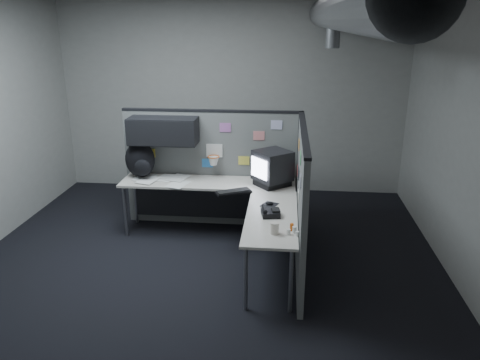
# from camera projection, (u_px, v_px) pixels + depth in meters

# --- Properties ---
(room) EXTENTS (5.62, 5.62, 3.22)m
(room) POSITION_uv_depth(u_px,v_px,m) (253.00, 88.00, 4.75)
(room) COLOR black
(room) RESTS_ON ground
(partition_back) EXTENTS (2.44, 0.42, 1.63)m
(partition_back) POSITION_uv_depth(u_px,v_px,m) (199.00, 157.00, 6.34)
(partition_back) COLOR slate
(partition_back) RESTS_ON ground
(partition_right) EXTENTS (0.07, 2.23, 1.63)m
(partition_right) POSITION_uv_depth(u_px,v_px,m) (301.00, 199.00, 5.31)
(partition_right) COLOR slate
(partition_right) RESTS_ON ground
(desk) EXTENTS (2.31, 2.11, 0.73)m
(desk) POSITION_uv_depth(u_px,v_px,m) (224.00, 198.00, 5.93)
(desk) COLOR beige
(desk) RESTS_ON ground
(monitor) EXTENTS (0.56, 0.56, 0.46)m
(monitor) POSITION_uv_depth(u_px,v_px,m) (272.00, 168.00, 5.96)
(monitor) COLOR black
(monitor) RESTS_ON desk
(keyboard) EXTENTS (0.46, 0.34, 0.04)m
(keyboard) POSITION_uv_depth(u_px,v_px,m) (233.00, 192.00, 5.75)
(keyboard) COLOR black
(keyboard) RESTS_ON desk
(mouse) EXTENTS (0.23, 0.24, 0.04)m
(mouse) POSITION_uv_depth(u_px,v_px,m) (269.00, 204.00, 5.38)
(mouse) COLOR black
(mouse) RESTS_ON desk
(phone) EXTENTS (0.23, 0.24, 0.10)m
(phone) POSITION_uv_depth(u_px,v_px,m) (270.00, 212.00, 5.09)
(phone) COLOR black
(phone) RESTS_ON desk
(bottles) EXTENTS (0.12, 0.15, 0.08)m
(bottles) POSITION_uv_depth(u_px,v_px,m) (293.00, 230.00, 4.67)
(bottles) COLOR silver
(bottles) RESTS_ON desk
(cup) EXTENTS (0.10, 0.10, 0.12)m
(cup) POSITION_uv_depth(u_px,v_px,m) (274.00, 228.00, 4.65)
(cup) COLOR beige
(cup) RESTS_ON desk
(papers) EXTENTS (0.81, 0.61, 0.02)m
(papers) POSITION_uv_depth(u_px,v_px,m) (163.00, 179.00, 6.24)
(papers) COLOR white
(papers) RESTS_ON desk
(backpack) EXTENTS (0.44, 0.39, 0.49)m
(backpack) POSITION_uv_depth(u_px,v_px,m) (140.00, 160.00, 6.27)
(backpack) COLOR black
(backpack) RESTS_ON desk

